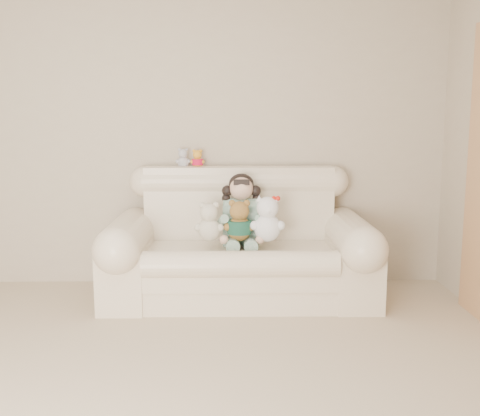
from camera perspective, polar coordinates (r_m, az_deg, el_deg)
name	(u,v)px	position (r m, az deg, el deg)	size (l,w,h in m)	color
wall_back	(181,133)	(4.89, -5.95, 7.49)	(4.50, 4.50, 0.00)	#C2B49A
sofa	(240,236)	(4.46, -0.02, -2.78)	(2.10, 0.95, 1.03)	beige
seated_child	(241,209)	(4.50, 0.14, -0.12)	(0.35, 0.43, 0.58)	#276E4D
brown_teddy	(239,217)	(4.31, -0.07, -0.87)	(0.24, 0.18, 0.37)	brown
white_cat	(267,214)	(4.30, 2.77, -0.60)	(0.27, 0.21, 0.42)	white
cream_teddy	(209,218)	(4.32, -3.11, -1.00)	(0.23, 0.17, 0.35)	beige
yellow_mini_bear	(197,157)	(4.77, -4.29, 5.11)	(0.12, 0.09, 0.19)	#F7AC34
grey_mini_plush	(183,156)	(4.78, -5.73, 5.17)	(0.13, 0.10, 0.20)	#B5B5BC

